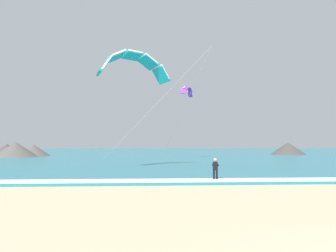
{
  "coord_description": "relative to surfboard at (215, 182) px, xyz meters",
  "views": [
    {
      "loc": [
        -5.93,
        -6.3,
        2.78
      ],
      "look_at": [
        -4.4,
        18.82,
        4.06
      ],
      "focal_mm": 34.81,
      "sensor_mm": 36.0,
      "label": 1
    }
  ],
  "objects": [
    {
      "name": "sea",
      "position": [
        1.23,
        58.48,
        0.07
      ],
      "size": [
        200.0,
        120.0,
        0.2
      ],
      "primitive_type": "cube",
      "color": "teal",
      "rests_on": "ground"
    },
    {
      "name": "surf_foam",
      "position": [
        1.23,
        -0.52,
        0.19
      ],
      "size": [
        200.0,
        1.99,
        0.04
      ],
      "primitive_type": "cube",
      "color": "white",
      "rests_on": "sea"
    },
    {
      "name": "surfboard",
      "position": [
        0.0,
        0.0,
        0.0
      ],
      "size": [
        0.79,
        1.47,
        0.09
      ],
      "color": "white",
      "rests_on": "ground"
    },
    {
      "name": "kitesurfer",
      "position": [
        0.0,
        0.02,
        0.91
      ],
      "size": [
        0.61,
        0.61,
        1.69
      ],
      "color": "black",
      "rests_on": "ground"
    },
    {
      "name": "kite_primary",
      "position": [
        -6.16,
        9.19,
        10.58
      ],
      "size": [
        9.47,
        11.38,
        10.59
      ],
      "color": "teal"
    },
    {
      "name": "kite_distant",
      "position": [
        1.6,
        29.36,
        11.22
      ],
      "size": [
        2.4,
        4.02,
        1.53
      ],
      "color": "purple"
    },
    {
      "name": "headland_right",
      "position": [
        25.83,
        47.01,
        1.34
      ],
      "size": [
        8.08,
        8.08,
        2.77
      ],
      "color": "#665B51",
      "rests_on": "ground"
    },
    {
      "name": "headland_left",
      "position": [
        -28.8,
        39.41,
        1.26
      ],
      "size": [
        10.77,
        11.25,
        2.86
      ],
      "color": "#56514C",
      "rests_on": "ground"
    }
  ]
}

